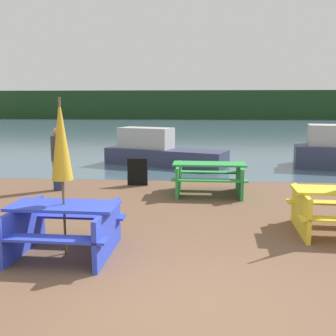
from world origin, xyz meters
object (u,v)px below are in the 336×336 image
Objects in this scene: umbrella_gold at (61,140)px; person at (58,159)px; boat at (160,152)px; signboard at (138,172)px; picnic_table_green at (209,175)px; picnic_table_blue at (65,224)px.

umbrella_gold reaches higher than person.
boat is 3.64m from signboard.
picnic_table_green is at bearing -2.21° from person.
picnic_table_green is at bearing -24.93° from signboard.
signboard is at bearing -74.00° from boat.
picnic_table_green is 3.89m from person.
person is (-3.88, 0.15, 0.34)m from picnic_table_green.
picnic_table_green reaches higher than signboard.
boat is at bearing 85.98° from picnic_table_blue.
picnic_table_blue is at bearing -93.76° from signboard.
person is 2.13m from signboard.
picnic_table_green is at bearing -49.60° from boat.
person reaches higher than picnic_table_blue.
boat is at bearing 63.00° from person.
picnic_table_green is 1.11× the size of person.
picnic_table_green is 4.85m from umbrella_gold.
picnic_table_green is 0.78× the size of umbrella_gold.
person is (-1.62, 4.26, -0.90)m from umbrella_gold.
picnic_table_blue is at bearing -90.00° from umbrella_gold.
person is at bearing 177.79° from picnic_table_green.
boat reaches higher than picnic_table_green.
umbrella_gold is at bearing -93.76° from signboard.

